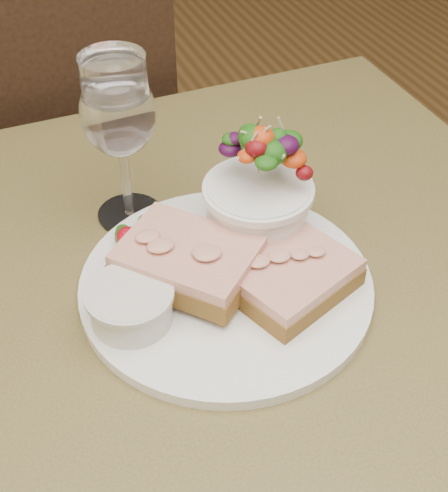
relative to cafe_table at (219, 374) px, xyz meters
name	(u,v)px	position (x,y,z in m)	size (l,w,h in m)	color
cafe_table	(219,374)	(0.00, 0.00, 0.00)	(0.80, 0.80, 0.75)	#4A3E1F
chair_far	(56,263)	(-0.09, 0.63, -0.36)	(0.42, 0.42, 0.90)	black
dinner_plate	(226,284)	(0.02, 0.02, 0.11)	(0.28, 0.28, 0.01)	white
sandwich_front	(294,278)	(0.07, -0.02, 0.13)	(0.13, 0.12, 0.03)	#473013
sandwich_back	(188,260)	(-0.02, 0.04, 0.14)	(0.15, 0.16, 0.03)	#473013
ramekin	(130,304)	(-0.08, 0.01, 0.13)	(0.07, 0.07, 0.04)	beige
salad_bowl	(258,187)	(0.07, 0.07, 0.17)	(0.10, 0.10, 0.13)	white
garnish	(135,233)	(-0.05, 0.11, 0.12)	(0.05, 0.04, 0.02)	#0B3609
wine_glass	(119,118)	(-0.04, 0.17, 0.22)	(0.08, 0.08, 0.18)	white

